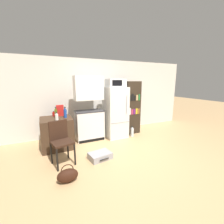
% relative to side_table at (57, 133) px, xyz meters
% --- Properties ---
extents(ground_plane, '(24.00, 24.00, 0.00)m').
position_rel_side_table_xyz_m(ground_plane, '(1.52, -1.21, -0.40)').
color(ground_plane, tan).
extents(wall_back, '(6.40, 0.10, 2.42)m').
position_rel_side_table_xyz_m(wall_back, '(1.72, 0.79, 0.81)').
color(wall_back, silver).
rests_on(wall_back, ground_plane).
extents(side_table, '(0.77, 0.78, 0.79)m').
position_rel_side_table_xyz_m(side_table, '(0.00, 0.00, 0.00)').
color(side_table, '#422D1E').
rests_on(side_table, ground_plane).
extents(kitchen_hutch, '(0.81, 0.45, 1.87)m').
position_rel_side_table_xyz_m(kitchen_hutch, '(0.94, 0.17, 0.47)').
color(kitchen_hutch, white).
rests_on(kitchen_hutch, ground_plane).
extents(refrigerator, '(0.63, 0.66, 1.55)m').
position_rel_side_table_xyz_m(refrigerator, '(1.75, 0.07, 0.38)').
color(refrigerator, silver).
rests_on(refrigerator, ground_plane).
extents(microwave, '(0.54, 0.42, 0.24)m').
position_rel_side_table_xyz_m(microwave, '(1.75, 0.07, 1.28)').
color(microwave, silver).
rests_on(microwave, refrigerator).
extents(bookshelf, '(0.50, 0.39, 1.72)m').
position_rel_side_table_xyz_m(bookshelf, '(2.40, 0.20, 0.47)').
color(bookshelf, '#2D2319').
rests_on(bookshelf, ground_plane).
extents(bottle_milk_white, '(0.08, 0.08, 0.21)m').
position_rel_side_table_xyz_m(bottle_milk_white, '(0.00, -0.30, 0.48)').
color(bottle_milk_white, white).
rests_on(bottle_milk_white, side_table).
extents(bottle_olive_oil, '(0.07, 0.07, 0.28)m').
position_rel_side_table_xyz_m(bottle_olive_oil, '(0.02, 0.05, 0.51)').
color(bottle_olive_oil, '#566619').
rests_on(bottle_olive_oil, side_table).
extents(bottle_ketchup_red, '(0.07, 0.07, 0.14)m').
position_rel_side_table_xyz_m(bottle_ketchup_red, '(-0.03, 0.25, 0.46)').
color(bottle_ketchup_red, '#AD1914').
rests_on(bottle_ketchup_red, side_table).
extents(bottle_blue_soda, '(0.08, 0.08, 0.28)m').
position_rel_side_table_xyz_m(bottle_blue_soda, '(0.23, -0.04, 0.52)').
color(bottle_blue_soda, '#1E47A3').
rests_on(bottle_blue_soda, side_table).
extents(cereal_box, '(0.19, 0.07, 0.30)m').
position_rel_side_table_xyz_m(cereal_box, '(0.14, 0.21, 0.55)').
color(cereal_box, red).
rests_on(cereal_box, side_table).
extents(chair, '(0.48, 0.49, 0.92)m').
position_rel_side_table_xyz_m(chair, '(0.00, -0.86, 0.16)').
color(chair, black).
rests_on(chair, ground_plane).
extents(suitcase_large_flat, '(0.53, 0.42, 0.14)m').
position_rel_side_table_xyz_m(suitcase_large_flat, '(0.80, -1.06, -0.32)').
color(suitcase_large_flat, '#99999E').
rests_on(suitcase_large_flat, ground_plane).
extents(handbag, '(0.36, 0.20, 0.33)m').
position_rel_side_table_xyz_m(handbag, '(0.01, -1.57, -0.27)').
color(handbag, '#33190F').
rests_on(handbag, ground_plane).
extents(water_bottle_front, '(0.10, 0.10, 0.34)m').
position_rel_side_table_xyz_m(water_bottle_front, '(2.22, -0.17, -0.25)').
color(water_bottle_front, silver).
rests_on(water_bottle_front, ground_plane).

